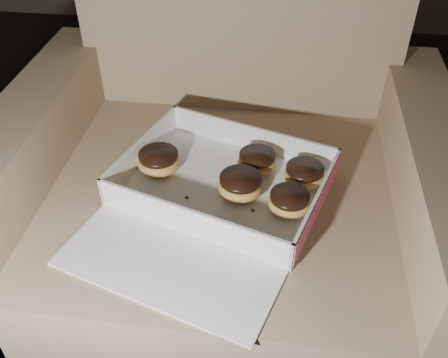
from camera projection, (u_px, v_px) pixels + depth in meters
armchair at (226, 206)px, 1.16m from camera, size 0.93×0.78×0.97m
bakery_box at (216, 197)px, 0.97m from camera, size 0.50×0.55×0.07m
donut_a at (289, 202)px, 0.93m from camera, size 0.08×0.08×0.04m
donut_b at (257, 161)px, 1.03m from camera, size 0.08×0.08×0.04m
donut_c at (304, 175)px, 1.00m from camera, size 0.08×0.08×0.04m
donut_d at (240, 185)px, 0.97m from camera, size 0.09×0.09×0.04m
donut_e at (159, 161)px, 1.03m from camera, size 0.09×0.09×0.04m
crumb_a at (187, 197)px, 0.97m from camera, size 0.01×0.01×0.00m
crumb_b at (239, 228)px, 0.91m from camera, size 0.01×0.01×0.00m
crumb_c at (129, 193)px, 0.98m from camera, size 0.01×0.01×0.00m
crumb_d at (253, 210)px, 0.95m from camera, size 0.01×0.01×0.00m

